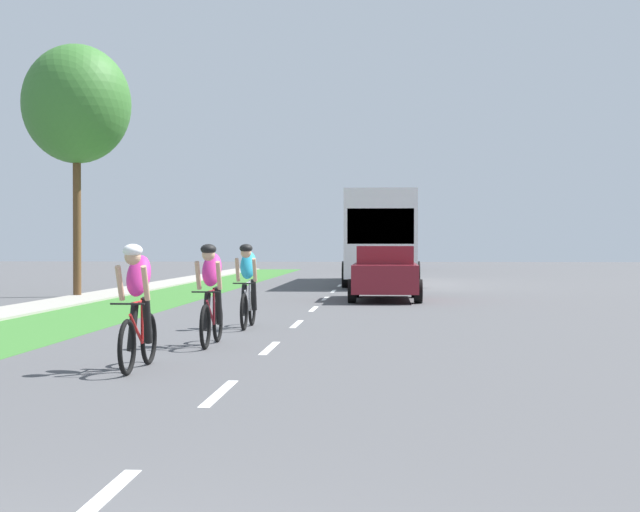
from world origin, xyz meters
TOP-DOWN VIEW (x-y plane):
  - ground_plane at (0.00, 20.00)m, footprint 120.00×120.00m
  - grass_verge at (-4.79, 20.00)m, footprint 2.62×70.00m
  - sidewalk_concrete at (-6.87, 20.00)m, footprint 1.53×70.00m
  - lane_markings_center at (0.00, 24.00)m, footprint 0.12×53.49m
  - cyclist_lead at (-1.34, 8.50)m, footprint 0.42×1.72m
  - cyclist_trailing at (-0.94, 11.34)m, footprint 0.42×1.72m
  - cyclist_distant at (-0.83, 14.44)m, footprint 0.42×1.72m
  - sedan_maroon at (1.73, 23.48)m, footprint 1.98×4.30m
  - bus_white at (1.57, 34.53)m, footprint 2.78×11.60m
  - pickup_black at (1.73, 53.51)m, footprint 2.22×5.10m
  - suv_blue at (1.56, 64.73)m, footprint 2.15×4.70m
  - street_tree_near at (-7.46, 24.49)m, footprint 3.22×3.22m

SIDE VIEW (x-z plane):
  - ground_plane at x=0.00m, z-range 0.00..0.00m
  - grass_verge at x=-4.79m, z-range 0.00..0.01m
  - lane_markings_center at x=0.00m, z-range 0.00..0.01m
  - sidewalk_concrete at x=-6.87m, z-range -0.05..0.06m
  - sedan_maroon at x=1.73m, z-range 0.01..1.53m
  - cyclist_lead at x=-1.34m, z-range 0.02..1.60m
  - cyclist_trailing at x=-0.94m, z-range 0.02..1.60m
  - cyclist_distant at x=-0.83m, z-range 0.02..1.60m
  - pickup_black at x=1.73m, z-range 0.01..1.65m
  - suv_blue at x=1.56m, z-range 0.05..1.84m
  - bus_white at x=1.57m, z-range 0.24..3.72m
  - street_tree_near at x=-7.46m, z-range 1.97..9.49m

